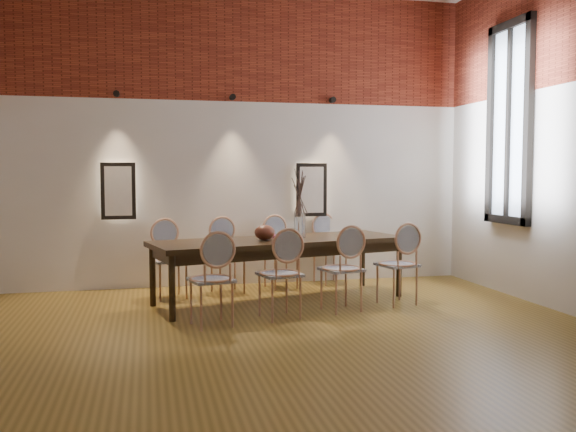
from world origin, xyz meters
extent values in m
cube|color=olive|center=(0.00, 0.00, -0.01)|extent=(7.00, 7.00, 0.02)
cube|color=silver|center=(0.00, 3.55, 2.00)|extent=(7.00, 0.10, 4.00)
cube|color=maroon|center=(0.00, 3.48, 3.25)|extent=(7.00, 0.02, 1.50)
cube|color=#FFEAC6|center=(-1.30, 3.45, 1.30)|extent=(0.36, 0.06, 0.66)
cube|color=#FFEAC6|center=(1.30, 3.45, 1.30)|extent=(0.36, 0.06, 0.66)
cylinder|color=black|center=(-1.30, 3.42, 2.55)|extent=(0.08, 0.10, 0.08)
cylinder|color=black|center=(0.20, 3.42, 2.55)|extent=(0.08, 0.10, 0.08)
cylinder|color=black|center=(1.60, 3.42, 2.55)|extent=(0.08, 0.10, 0.08)
cube|color=silver|center=(3.46, 2.00, 2.15)|extent=(0.02, 0.78, 2.38)
cube|color=black|center=(3.44, 2.00, 2.15)|extent=(0.08, 0.90, 2.50)
cube|color=black|center=(3.44, 2.00, 2.15)|extent=(0.06, 0.06, 2.40)
cube|color=black|center=(0.60, 2.27, 0.38)|extent=(3.18, 1.66, 0.75)
cylinder|color=silver|center=(0.86, 2.33, 0.90)|extent=(0.14, 0.14, 0.30)
ellipsoid|color=#602B1D|center=(0.40, 2.17, 0.84)|extent=(0.24, 0.24, 0.18)
cube|color=#821B54|center=(0.65, 2.43, 0.77)|extent=(0.29, 0.24, 0.03)
camera|label=1|loc=(-0.94, -4.78, 1.53)|focal=38.00mm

